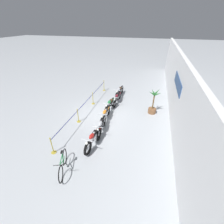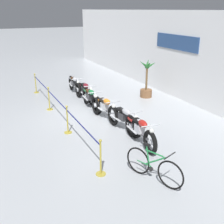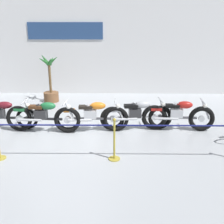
{
  "view_description": "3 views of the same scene",
  "coord_description": "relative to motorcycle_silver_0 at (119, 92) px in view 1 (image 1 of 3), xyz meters",
  "views": [
    {
      "loc": [
        9.18,
        3.35,
        6.12
      ],
      "look_at": [
        1.1,
        1.12,
        0.99
      ],
      "focal_mm": 24.0,
      "sensor_mm": 36.0,
      "label": 1
    },
    {
      "loc": [
        10.53,
        -3.78,
        4.24
      ],
      "look_at": [
        1.48,
        0.51,
        0.55
      ],
      "focal_mm": 45.0,
      "sensor_mm": 36.0,
      "label": 2
    },
    {
      "loc": [
        1.44,
        -7.3,
        3.25
      ],
      "look_at": [
        1.35,
        0.15,
        0.74
      ],
      "focal_mm": 45.0,
      "sensor_mm": 36.0,
      "label": 3
    }
  ],
  "objects": [
    {
      "name": "back_wall",
      "position": [
        3.37,
        4.52,
        1.62
      ],
      "size": [
        28.0,
        0.29,
        4.2
      ],
      "color": "white",
      "rests_on": "ground"
    },
    {
      "name": "motorcycle_green_2",
      "position": [
        2.68,
        -0.13,
        0.01
      ],
      "size": [
        2.25,
        0.62,
        0.97
      ],
      "color": "black",
      "rests_on": "ground"
    },
    {
      "name": "stanchion_mid_right",
      "position": [
        4.79,
        -1.84,
        -0.12
      ],
      "size": [
        0.28,
        0.28,
        1.05
      ],
      "color": "gold",
      "rests_on": "ground"
    },
    {
      "name": "potted_palm_left_of_row",
      "position": [
        2.2,
        3.09,
        0.21
      ],
      "size": [
        0.88,
        0.91,
        1.95
      ],
      "color": "brown",
      "rests_on": "ground"
    },
    {
      "name": "ground_plane",
      "position": [
        3.37,
        -0.6,
        -0.48
      ],
      "size": [
        120.0,
        120.0,
        0.0
      ],
      "primitive_type": "plane",
      "color": "#B2B7BC"
    },
    {
      "name": "motorcycle_silver_0",
      "position": [
        0.0,
        0.0,
        0.0
      ],
      "size": [
        2.32,
        0.62,
        0.97
      ],
      "color": "black",
      "rests_on": "ground"
    },
    {
      "name": "motorcycle_orange_3",
      "position": [
        4.13,
        -0.06,
        0.0
      ],
      "size": [
        2.19,
        0.62,
        0.96
      ],
      "color": "black",
      "rests_on": "ground"
    },
    {
      "name": "stanchion_mid_left",
      "position": [
        2.02,
        -1.84,
        -0.12
      ],
      "size": [
        0.28,
        0.28,
        1.05
      ],
      "color": "gold",
      "rests_on": "ground"
    },
    {
      "name": "motorcycle_silver_4",
      "position": [
        5.46,
        0.09,
        -0.01
      ],
      "size": [
        2.21,
        0.62,
        0.95
      ],
      "color": "black",
      "rests_on": "ground"
    },
    {
      "name": "motorcycle_maroon_1",
      "position": [
        1.32,
        0.11,
        -0.02
      ],
      "size": [
        2.32,
        0.62,
        0.92
      ],
      "color": "black",
      "rests_on": "ground"
    },
    {
      "name": "bicycle",
      "position": [
        8.66,
        -0.71,
        -0.08
      ],
      "size": [
        1.68,
        0.73,
        0.99
      ],
      "color": "black",
      "rests_on": "ground"
    },
    {
      "name": "stanchion_far_left",
      "position": [
        2.06,
        -1.84,
        0.24
      ],
      "size": [
        8.9,
        0.28,
        1.05
      ],
      "color": "gold",
      "rests_on": "ground"
    },
    {
      "name": "stanchion_far_right",
      "position": [
        7.82,
        -1.84,
        -0.12
      ],
      "size": [
        0.28,
        0.28,
        1.05
      ],
      "color": "gold",
      "rests_on": "ground"
    },
    {
      "name": "motorcycle_red_5",
      "position": [
        6.7,
        0.05,
        -0.01
      ],
      "size": [
        2.18,
        0.62,
        0.96
      ],
      "color": "black",
      "rests_on": "ground"
    }
  ]
}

